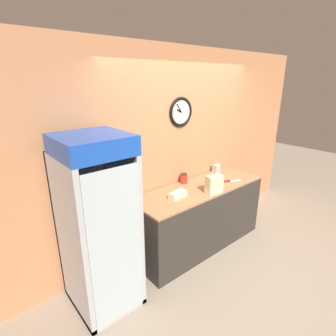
# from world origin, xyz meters

# --- Properties ---
(ground_plane) EXTENTS (14.00, 14.00, 0.00)m
(ground_plane) POSITION_xyz_m (0.00, 0.00, 0.00)
(ground_plane) COLOR gray
(wall_back) EXTENTS (5.20, 0.10, 2.70)m
(wall_back) POSITION_xyz_m (-0.00, 1.26, 1.35)
(wall_back) COLOR tan
(wall_back) RESTS_ON ground_plane
(prep_counter) EXTENTS (1.98, 0.66, 0.90)m
(prep_counter) POSITION_xyz_m (0.00, 0.88, 0.45)
(prep_counter) COLOR #332D28
(prep_counter) RESTS_ON ground_plane
(beverage_cooler) EXTENTS (0.62, 0.72, 1.83)m
(beverage_cooler) POSITION_xyz_m (-1.52, 0.89, 1.00)
(beverage_cooler) COLOR #B2B7BC
(beverage_cooler) RESTS_ON ground_plane
(sandwich_stack_bottom) EXTENTS (0.23, 0.14, 0.08)m
(sandwich_stack_bottom) POSITION_xyz_m (-0.01, 0.63, 0.94)
(sandwich_stack_bottom) COLOR beige
(sandwich_stack_bottom) RESTS_ON prep_counter
(sandwich_stack_middle) EXTENTS (0.24, 0.15, 0.08)m
(sandwich_stack_middle) POSITION_xyz_m (-0.01, 0.63, 1.02)
(sandwich_stack_middle) COLOR beige
(sandwich_stack_middle) RESTS_ON sandwich_stack_bottom
(sandwich_stack_top) EXTENTS (0.24, 0.15, 0.08)m
(sandwich_stack_top) POSITION_xyz_m (-0.01, 0.63, 1.10)
(sandwich_stack_top) COLOR beige
(sandwich_stack_top) RESTS_ON sandwich_stack_middle
(sandwich_flat_left) EXTENTS (0.25, 0.13, 0.08)m
(sandwich_flat_left) POSITION_xyz_m (-0.46, 0.83, 0.94)
(sandwich_flat_left) COLOR beige
(sandwich_flat_left) RESTS_ON prep_counter
(chefs_knife) EXTENTS (0.28, 0.15, 0.02)m
(chefs_knife) POSITION_xyz_m (0.46, 0.74, 0.91)
(chefs_knife) COLOR silver
(chefs_knife) RESTS_ON prep_counter
(condiment_jar) EXTENTS (0.10, 0.10, 0.14)m
(condiment_jar) POSITION_xyz_m (-0.07, 1.13, 0.97)
(condiment_jar) COLOR #B72D23
(condiment_jar) RESTS_ON prep_counter
(napkin_dispenser) EXTENTS (0.11, 0.09, 0.12)m
(napkin_dispenser) POSITION_xyz_m (0.64, 1.14, 0.96)
(napkin_dispenser) COLOR #B7B2AD
(napkin_dispenser) RESTS_ON prep_counter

